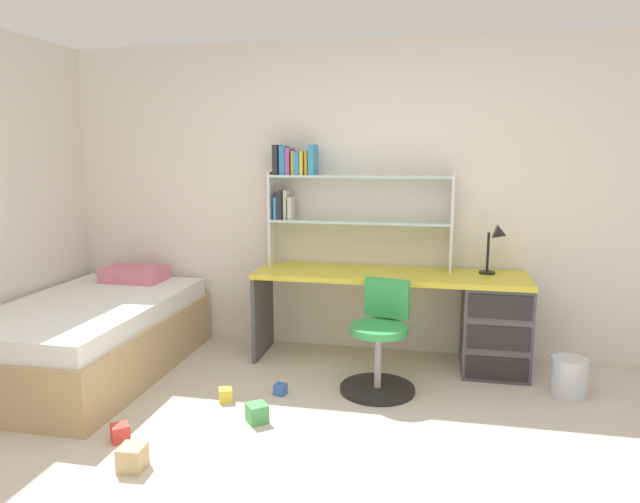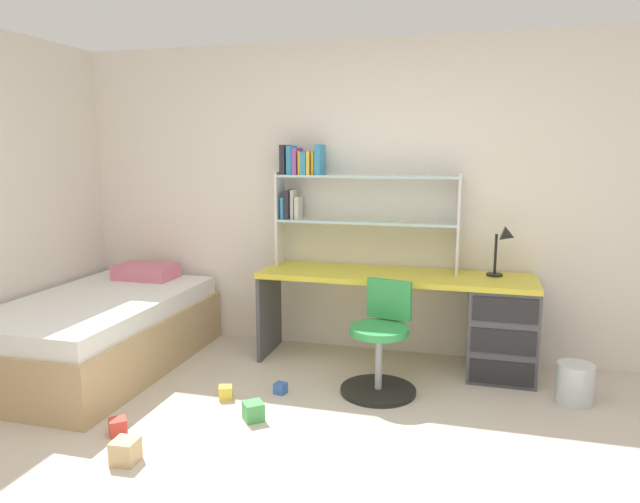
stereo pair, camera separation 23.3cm
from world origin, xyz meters
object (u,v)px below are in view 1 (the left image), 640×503
(toy_block_green_0, at_px, (257,413))
(toy_block_blue_2, at_px, (280,389))
(toy_block_natural_1, at_px, (132,458))
(toy_block_red_3, at_px, (120,433))
(waste_bin, at_px, (569,377))
(bookshelf_hutch, at_px, (330,192))
(bed_platform, at_px, (90,336))
(desk, at_px, (463,316))
(swivel_chair, at_px, (379,349))
(desk_lamp, at_px, (497,242))
(toy_block_yellow_4, at_px, (226,395))

(toy_block_green_0, distance_m, toy_block_blue_2, 0.42)
(toy_block_natural_1, relative_size, toy_block_red_3, 1.34)
(waste_bin, height_order, toy_block_blue_2, waste_bin)
(bookshelf_hutch, relative_size, bed_platform, 0.77)
(desk, bearing_deg, toy_block_blue_2, -148.19)
(swivel_chair, relative_size, toy_block_natural_1, 5.90)
(desk, height_order, toy_block_red_3, desk)
(swivel_chair, height_order, toy_block_blue_2, swivel_chair)
(desk, distance_m, toy_block_red_3, 2.53)
(desk_lamp, distance_m, toy_block_natural_1, 2.88)
(toy_block_blue_2, bearing_deg, toy_block_green_0, -94.33)
(desk_lamp, distance_m, toy_block_green_0, 2.16)
(bookshelf_hutch, xyz_separation_m, swivel_chair, (0.48, -0.71, -1.02))
(bookshelf_hutch, bearing_deg, toy_block_green_0, -98.50)
(toy_block_red_3, bearing_deg, desk, 38.56)
(waste_bin, xyz_separation_m, toy_block_blue_2, (-1.92, -0.38, -0.10))
(bookshelf_hutch, bearing_deg, swivel_chair, -55.75)
(swivel_chair, height_order, toy_block_red_3, swivel_chair)
(desk_lamp, distance_m, toy_block_blue_2, 1.93)
(toy_block_red_3, bearing_deg, bookshelf_hutch, 62.48)
(toy_block_green_0, xyz_separation_m, toy_block_red_3, (-0.70, -0.38, -0.01))
(bookshelf_hutch, bearing_deg, toy_block_yellow_4, -114.32)
(toy_block_natural_1, distance_m, toy_block_red_3, 0.34)
(swivel_chair, xyz_separation_m, waste_bin, (1.27, 0.15, -0.16))
(swivel_chair, distance_m, toy_block_red_3, 1.73)
(bookshelf_hutch, bearing_deg, desk_lamp, -3.80)
(bookshelf_hutch, distance_m, toy_block_red_3, 2.32)
(waste_bin, bearing_deg, toy_block_red_3, -156.11)
(desk, xyz_separation_m, desk_lamp, (0.23, 0.08, 0.56))
(desk, relative_size, toy_block_blue_2, 27.74)
(bed_platform, bearing_deg, swivel_chair, 2.79)
(bed_platform, xyz_separation_m, waste_bin, (3.43, 0.26, -0.14))
(toy_block_natural_1, bearing_deg, bookshelf_hutch, 71.18)
(desk, relative_size, bed_platform, 1.10)
(swivel_chair, bearing_deg, toy_block_blue_2, -161.09)
(waste_bin, height_order, toy_block_green_0, waste_bin)
(desk, height_order, bookshelf_hutch, bookshelf_hutch)
(desk_lamp, xyz_separation_m, toy_block_yellow_4, (-1.78, -1.02, -0.93))
(toy_block_green_0, relative_size, toy_block_natural_1, 0.90)
(bookshelf_hutch, bearing_deg, toy_block_blue_2, -100.36)
(toy_block_green_0, xyz_separation_m, toy_block_blue_2, (0.03, 0.42, -0.02))
(bookshelf_hutch, distance_m, waste_bin, 2.19)
(desk, xyz_separation_m, toy_block_yellow_4, (-1.55, -0.93, -0.37))
(waste_bin, xyz_separation_m, toy_block_red_3, (-2.65, -1.17, -0.08))
(bookshelf_hutch, bearing_deg, desk, -9.13)
(toy_block_red_3, bearing_deg, toy_block_natural_1, -49.07)
(desk, distance_m, toy_block_yellow_4, 1.85)
(desk, height_order, swivel_chair, swivel_chair)
(bookshelf_hutch, relative_size, toy_block_blue_2, 19.40)
(swivel_chair, xyz_separation_m, toy_block_blue_2, (-0.65, -0.22, -0.26))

